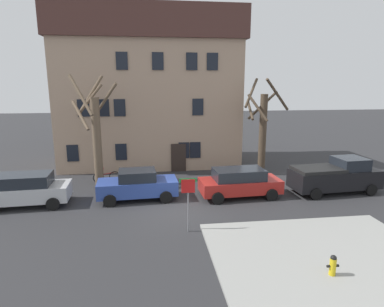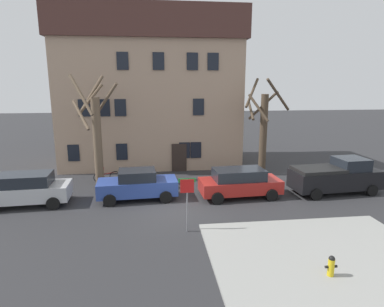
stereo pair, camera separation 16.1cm
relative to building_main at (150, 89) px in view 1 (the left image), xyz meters
The scene contains 12 objects.
ground_plane 12.61m from the building_main, 84.06° to the right, with size 120.00×120.00×0.00m, color #2D2D30.
sidewalk_slab 18.76m from the building_main, 69.02° to the right, with size 8.48×7.22×0.12m, color #999993.
building_main is the anchor object (origin of this frame).
tree_bare_near 7.23m from the building_main, 121.44° to the right, with size 2.96×2.97×7.04m.
tree_bare_mid 9.55m from the building_main, 31.86° to the right, with size 3.10×3.11×6.86m.
car_silver_wagon 12.49m from the building_main, 126.43° to the right, with size 4.49×2.31×1.75m.
car_blue_sedan 10.39m from the building_main, 95.39° to the right, with size 4.54×2.18×1.72m.
car_red_wagon 11.73m from the building_main, 61.57° to the right, with size 4.73×2.29×1.68m.
pickup_truck_black 15.18m from the building_main, 39.97° to the right, with size 5.45×2.45×2.12m.
fire_hydrant 19.35m from the building_main, 71.19° to the right, with size 0.42×0.22×0.73m.
street_sign_pole 14.15m from the building_main, 83.48° to the right, with size 0.76×0.07×2.47m.
bicycle_leaning 8.40m from the building_main, 119.52° to the right, with size 1.74×0.33×1.03m.
Camera 1 is at (-1.15, -15.76, 6.50)m, focal length 30.33 mm.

